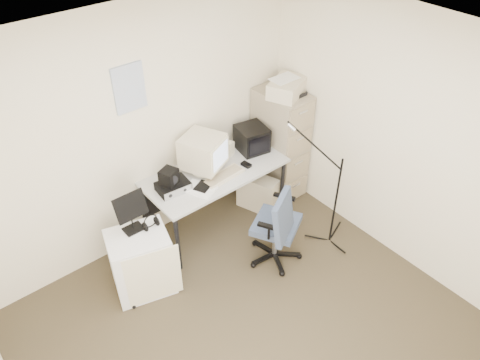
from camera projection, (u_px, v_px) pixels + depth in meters
floor at (260, 342)px, 4.10m from camera, size 3.60×3.60×0.01m
ceiling at (273, 79)px, 2.55m from camera, size 3.60×3.60×0.01m
wall_back at (138, 135)px, 4.42m from camera, size 3.60×0.02×2.50m
wall_right at (413, 150)px, 4.23m from camera, size 0.02×3.60×2.50m
wall_calendar at (129, 88)px, 4.09m from camera, size 0.30×0.02×0.44m
filing_cabinet at (280, 144)px, 5.39m from camera, size 0.40×0.60×1.30m
printer at (287, 88)px, 4.90m from camera, size 0.52×0.44×0.17m
desk at (216, 198)px, 5.07m from camera, size 1.50×0.70×0.73m
crt_monitor at (203, 155)px, 4.72m from camera, size 0.49×0.50×0.41m
crt_tv at (252, 138)px, 5.08m from camera, size 0.35×0.37×0.27m
desk_speaker at (229, 148)px, 5.03m from camera, size 0.11×0.11×0.16m
keyboard at (223, 176)px, 4.75m from camera, size 0.48×0.21×0.03m
mouse at (246, 165)px, 4.90m from camera, size 0.08×0.12×0.03m
radio_receiver at (173, 186)px, 4.57m from camera, size 0.33×0.25×0.09m
radio_speaker at (169, 177)px, 4.49m from camera, size 0.20×0.19×0.16m
papers at (200, 189)px, 4.59m from camera, size 0.32×0.35×0.02m
pc_tower at (258, 193)px, 5.37m from camera, size 0.34×0.50×0.42m
office_chair at (276, 223)px, 4.58m from camera, size 0.76×0.76×0.96m
side_cart at (141, 262)px, 4.37m from camera, size 0.64×0.56×0.67m
music_stand at (130, 212)px, 4.11m from camera, size 0.29×0.16×0.42m
headphones at (151, 223)px, 4.24m from camera, size 0.20×0.20×0.03m
mic_stand at (338, 189)px, 4.65m from camera, size 0.03×0.03×1.40m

